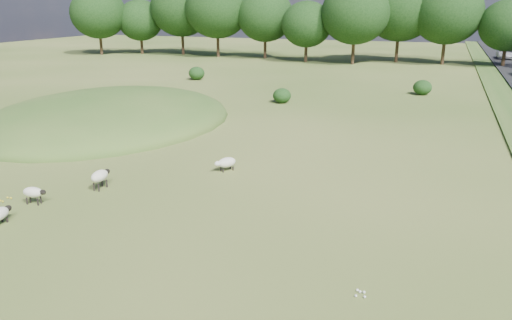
% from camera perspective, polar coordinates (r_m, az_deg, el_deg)
% --- Properties ---
extents(ground, '(160.00, 160.00, 0.00)m').
position_cam_1_polar(ground, '(38.50, 5.53, 5.55)').
color(ground, '#34541A').
rests_on(ground, ground).
extents(mound, '(16.00, 20.00, 4.00)m').
position_cam_1_polar(mound, '(36.57, -16.47, 4.28)').
color(mound, '#33561E').
rests_on(mound, ground).
extents(treeline, '(96.28, 14.66, 11.70)m').
position_cam_1_polar(treeline, '(72.69, 12.43, 15.96)').
color(treeline, black).
rests_on(treeline, ground).
extents(shrubs, '(25.14, 11.19, 1.41)m').
position_cam_1_polar(shrubs, '(48.26, 3.85, 8.78)').
color(shrubs, black).
rests_on(shrubs, ground).
extents(sheep_0, '(0.53, 1.19, 0.86)m').
position_cam_1_polar(sheep_0, '(23.02, -17.40, -1.75)').
color(sheep_0, beige).
rests_on(sheep_0, ground).
extents(sheep_2, '(1.05, 0.58, 0.74)m').
position_cam_1_polar(sheep_2, '(22.25, -24.09, -3.39)').
color(sheep_2, beige).
rests_on(sheep_2, ground).
extents(sheep_3, '(0.98, 1.18, 0.68)m').
position_cam_1_polar(sheep_3, '(24.42, -3.43, -0.30)').
color(sheep_3, beige).
rests_on(sheep_3, ground).
extents(car_5, '(2.34, 5.08, 1.41)m').
position_cam_1_polar(car_5, '(82.99, 26.69, 10.80)').
color(car_5, silver).
rests_on(car_5, road).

